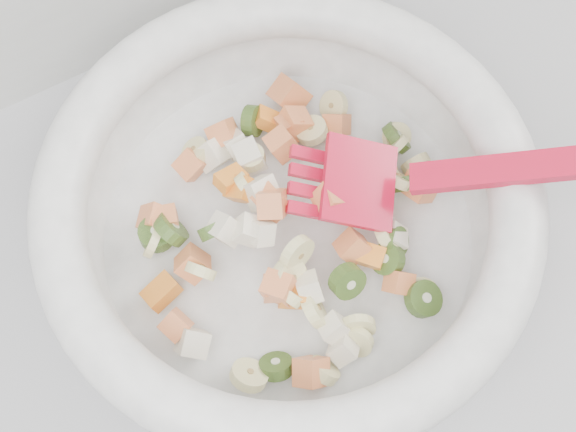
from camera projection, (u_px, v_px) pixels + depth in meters
counter at (306, 410)px, 1.02m from camera, size 2.00×0.60×0.90m
mixing_bowl at (289, 211)px, 0.58m from camera, size 0.44×0.36×0.15m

